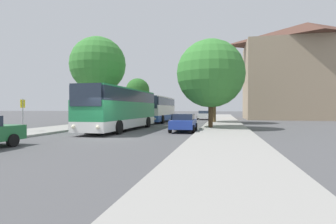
# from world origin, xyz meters

# --- Properties ---
(ground_plane) EXTENTS (300.00, 300.00, 0.00)m
(ground_plane) POSITION_xyz_m (0.00, 0.00, 0.00)
(ground_plane) COLOR #4C4C4F
(ground_plane) RESTS_ON ground
(sidewalk_left) EXTENTS (4.00, 120.00, 0.15)m
(sidewalk_left) POSITION_xyz_m (-7.00, 0.00, 0.07)
(sidewalk_left) COLOR gray
(sidewalk_left) RESTS_ON ground_plane
(sidewalk_right) EXTENTS (4.00, 120.00, 0.15)m
(sidewalk_right) POSITION_xyz_m (7.00, 0.00, 0.07)
(sidewalk_right) COLOR gray
(sidewalk_right) RESTS_ON ground_plane
(building_right_background) EXTENTS (19.80, 10.96, 16.10)m
(building_right_background) POSITION_xyz_m (20.58, 32.33, 8.05)
(building_right_background) COLOR gray
(building_right_background) RESTS_ON ground_plane
(bus_front) EXTENTS (2.87, 11.69, 3.43)m
(bus_front) POSITION_xyz_m (-1.43, 5.72, 1.83)
(bus_front) COLOR silver
(bus_front) RESTS_ON ground_plane
(bus_middle) EXTENTS (2.92, 11.23, 3.30)m
(bus_middle) POSITION_xyz_m (-1.54, 19.02, 1.77)
(bus_middle) COLOR #2D519E
(bus_middle) RESTS_ON ground_plane
(parked_car_right_near) EXTENTS (1.99, 4.14, 1.41)m
(parked_car_right_near) POSITION_xyz_m (3.89, 5.35, 0.74)
(parked_car_right_near) COLOR #233D9E
(parked_car_right_near) RESTS_ON ground_plane
(parked_car_right_far) EXTENTS (2.13, 4.67, 1.44)m
(parked_car_right_far) POSITION_xyz_m (3.88, 27.76, 0.76)
(parked_car_right_far) COLOR silver
(parked_car_right_far) RESTS_ON ground_plane
(bus_stop_sign) EXTENTS (0.08, 0.45, 2.38)m
(bus_stop_sign) POSITION_xyz_m (-7.59, 1.72, 1.63)
(bus_stop_sign) COLOR gray
(bus_stop_sign) RESTS_ON sidewalk_left
(pedestrian_waiting_far) EXTENTS (0.36, 0.36, 1.64)m
(pedestrian_waiting_far) POSITION_xyz_m (-5.89, 5.65, 0.98)
(pedestrian_waiting_far) COLOR #23232D
(pedestrian_waiting_far) RESTS_ON sidewalk_left
(tree_left_near) EXTENTS (4.16, 4.16, 6.98)m
(tree_left_near) POSITION_xyz_m (-7.81, 29.09, 5.02)
(tree_left_near) COLOR brown
(tree_left_near) RESTS_ON sidewalk_left
(tree_left_far) EXTENTS (6.03, 6.03, 9.49)m
(tree_left_far) POSITION_xyz_m (-6.48, 11.50, 6.61)
(tree_left_far) COLOR brown
(tree_left_far) RESTS_ON sidewalk_left
(tree_right_near) EXTENTS (6.03, 6.03, 7.80)m
(tree_right_near) POSITION_xyz_m (5.83, 8.55, 4.92)
(tree_right_near) COLOR #47331E
(tree_right_near) RESTS_ON sidewalk_right
(tree_right_mid) EXTENTS (6.67, 6.67, 9.78)m
(tree_right_mid) POSITION_xyz_m (5.88, 17.70, 6.59)
(tree_right_mid) COLOR #513D23
(tree_right_mid) RESTS_ON sidewalk_right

